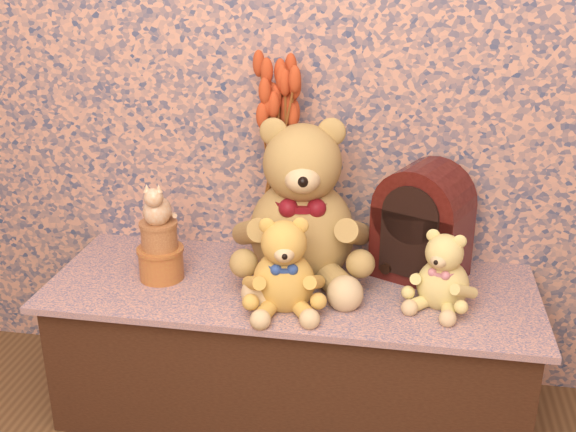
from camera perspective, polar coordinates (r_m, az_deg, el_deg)
name	(u,v)px	position (r m, az deg, el deg)	size (l,w,h in m)	color
display_shelf	(291,348)	(2.18, 0.23, -10.81)	(1.45, 0.54, 0.44)	#3A4577
teddy_large	(302,192)	(2.04, 1.17, 1.97)	(0.42, 0.50, 0.53)	olive
teddy_medium	(284,259)	(1.89, -0.35, -3.56)	(0.23, 0.27, 0.29)	gold
teddy_small	(444,266)	(1.96, 12.78, -4.04)	(0.19, 0.23, 0.24)	tan
cathedral_radio	(423,221)	(2.09, 11.07, -0.42)	(0.26, 0.19, 0.36)	#3D0D0B
ceramic_vase	(278,232)	(2.17, -0.81, -1.36)	(0.12, 0.12, 0.21)	tan
dried_stalks	(278,138)	(2.07, -0.85, 6.42)	(0.21, 0.21, 0.40)	#BC401E
biscuit_tin_lower	(161,263)	(2.12, -10.42, -3.86)	(0.13, 0.13, 0.10)	gold
biscuit_tin_upper	(159,236)	(2.09, -10.59, -1.63)	(0.11, 0.11, 0.08)	tan
cat_figurine	(157,202)	(2.05, -10.80, 1.16)	(0.10, 0.11, 0.13)	silver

